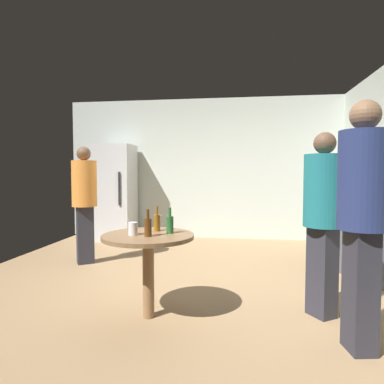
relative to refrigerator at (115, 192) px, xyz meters
name	(u,v)px	position (x,y,z in m)	size (l,w,h in m)	color
ground_plane	(179,283)	(1.63, -2.20, -0.95)	(5.20, 5.20, 0.10)	#9E7C56
wall_back	(203,169)	(1.63, 0.43, 0.45)	(5.32, 0.06, 2.70)	beige
refrigerator	(115,192)	(0.00, 0.00, 0.00)	(0.70, 0.68, 1.80)	silver
kitchen_counter	(359,235)	(3.91, -1.48, -0.45)	(0.64, 1.70, 0.90)	#4C515B
kettle	(360,196)	(3.86, -1.59, 0.07)	(0.24, 0.17, 0.18)	#B2B2B7
wine_bottle_on_counter	(373,195)	(3.87, -1.99, 0.12)	(0.08, 0.08, 0.31)	#3F141E
beer_bottle_on_counter	(368,196)	(3.89, -1.78, 0.08)	(0.06, 0.06, 0.23)	#593314
foreground_table	(148,246)	(1.56, -3.30, -0.27)	(0.80, 0.80, 0.73)	olive
beer_bottle_amber	(157,222)	(1.59, -3.11, -0.08)	(0.06, 0.06, 0.23)	#8C5919
beer_bottle_brown	(148,227)	(1.58, -3.39, -0.08)	(0.06, 0.06, 0.23)	#593314
beer_bottle_green	(170,224)	(1.73, -3.22, -0.08)	(0.06, 0.06, 0.23)	#26662D
plastic_cup_white	(133,229)	(1.44, -3.35, -0.11)	(0.08, 0.08, 0.11)	white
person_in_orange_shirt	(84,196)	(0.20, -1.70, 0.05)	(0.47, 0.47, 1.63)	#2D2D38
person_in_navy_shirt	(363,206)	(3.19, -3.64, 0.14)	(0.39, 0.39, 1.77)	#2D2D38
person_in_teal_shirt	(323,210)	(3.07, -3.06, 0.05)	(0.47, 0.47, 1.62)	#2D2D38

